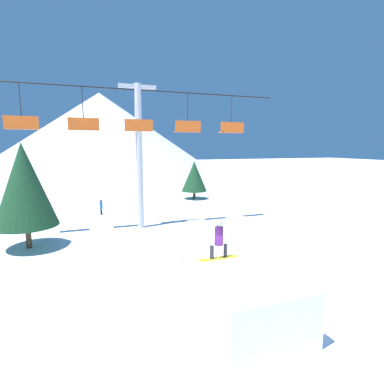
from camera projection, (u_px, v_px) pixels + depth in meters
The scene contains 8 objects.
ground_plane at pixel (242, 314), 9.82m from camera, with size 220.00×220.00×0.00m, color white.
mountain_ridge at pixel (100, 129), 90.42m from camera, with size 62.87×62.87×21.30m.
snow_ramp at pixel (244, 298), 9.20m from camera, with size 2.77×3.65×1.64m.
snowboarder at pixel (219, 240), 10.13m from camera, with size 1.45×0.30×1.36m.
chairlift at pixel (139, 142), 19.48m from camera, with size 19.66×0.44×9.41m.
pine_tree_near at pixel (24, 185), 15.73m from camera, with size 3.20×3.20×5.68m.
pine_tree_far at pixel (194, 176), 31.17m from camera, with size 2.66×2.66×3.95m.
distant_skier at pixel (101, 207), 24.03m from camera, with size 0.24×0.24×1.23m.
Camera 1 is at (-4.58, -8.05, 5.43)m, focal length 28.00 mm.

